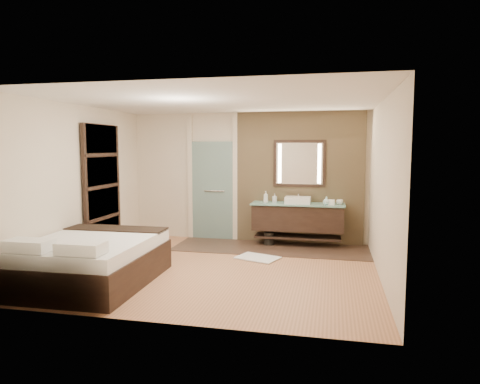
% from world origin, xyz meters
% --- Properties ---
extents(floor, '(5.00, 5.00, 0.00)m').
position_xyz_m(floor, '(0.00, 0.00, 0.00)').
color(floor, '#9F6643').
rests_on(floor, ground).
extents(tile_strip, '(3.80, 1.30, 0.01)m').
position_xyz_m(tile_strip, '(0.60, 1.60, 0.01)').
color(tile_strip, '#3C2A21').
rests_on(tile_strip, floor).
extents(stone_wall, '(2.60, 0.08, 2.70)m').
position_xyz_m(stone_wall, '(1.10, 2.21, 1.35)').
color(stone_wall, tan).
rests_on(stone_wall, floor).
extents(vanity, '(1.85, 0.55, 0.88)m').
position_xyz_m(vanity, '(1.10, 1.92, 0.58)').
color(vanity, black).
rests_on(vanity, stone_wall).
extents(mirror_unit, '(1.06, 0.04, 0.96)m').
position_xyz_m(mirror_unit, '(1.10, 2.16, 1.65)').
color(mirror_unit, black).
rests_on(mirror_unit, stone_wall).
extents(frosted_door, '(1.10, 0.12, 2.70)m').
position_xyz_m(frosted_door, '(-0.75, 2.20, 1.14)').
color(frosted_door, '#A4D0C9').
rests_on(frosted_door, floor).
extents(shoji_partition, '(0.06, 1.20, 2.40)m').
position_xyz_m(shoji_partition, '(-2.43, 0.60, 1.21)').
color(shoji_partition, black).
rests_on(shoji_partition, floor).
extents(bed, '(1.72, 2.13, 0.81)m').
position_xyz_m(bed, '(-1.65, -1.12, 0.34)').
color(bed, black).
rests_on(bed, floor).
extents(bath_mat, '(0.85, 0.72, 0.02)m').
position_xyz_m(bath_mat, '(0.49, 0.75, 0.02)').
color(bath_mat, silver).
rests_on(bath_mat, floor).
extents(waste_bin, '(0.25, 0.25, 0.27)m').
position_xyz_m(waste_bin, '(0.53, 1.85, 0.14)').
color(waste_bin, black).
rests_on(waste_bin, floor).
extents(tissue_box, '(0.13, 0.13, 0.10)m').
position_xyz_m(tissue_box, '(1.75, 1.80, 0.92)').
color(tissue_box, white).
rests_on(tissue_box, vanity).
extents(soap_bottle_a, '(0.11, 0.11, 0.24)m').
position_xyz_m(soap_bottle_a, '(0.46, 1.85, 0.98)').
color(soap_bottle_a, silver).
rests_on(soap_bottle_a, vanity).
extents(soap_bottle_b, '(0.09, 0.09, 0.17)m').
position_xyz_m(soap_bottle_b, '(0.62, 2.04, 0.95)').
color(soap_bottle_b, '#B2B2B2').
rests_on(soap_bottle_b, vanity).
extents(soap_bottle_c, '(0.16, 0.16, 0.16)m').
position_xyz_m(soap_bottle_c, '(1.66, 1.78, 0.95)').
color(soap_bottle_c, silver).
rests_on(soap_bottle_c, vanity).
extents(cup, '(0.12, 0.12, 0.10)m').
position_xyz_m(cup, '(1.91, 1.90, 0.91)').
color(cup, silver).
rests_on(cup, vanity).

